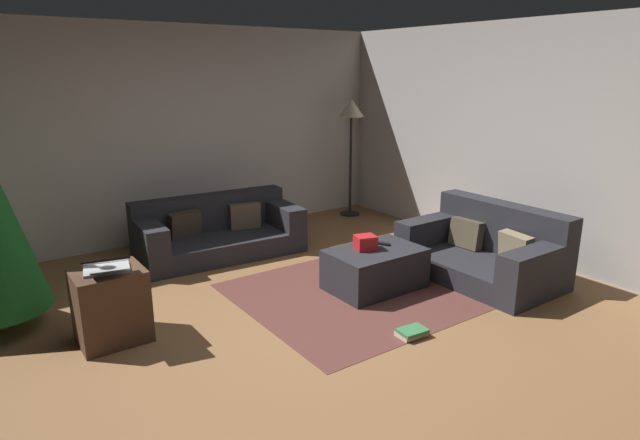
% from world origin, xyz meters
% --- Properties ---
extents(ground_plane, '(6.40, 6.40, 0.00)m').
position_xyz_m(ground_plane, '(0.00, 0.00, 0.00)').
color(ground_plane, brown).
extents(rear_partition, '(6.40, 0.12, 2.60)m').
position_xyz_m(rear_partition, '(0.00, 3.14, 1.30)').
color(rear_partition, '#BCB7B2').
rests_on(rear_partition, ground_plane).
extents(corner_partition, '(0.12, 6.40, 2.60)m').
position_xyz_m(corner_partition, '(3.14, 0.00, 1.30)').
color(corner_partition, '#B5B0AB').
rests_on(corner_partition, ground_plane).
extents(couch_left, '(1.89, 0.98, 0.65)m').
position_xyz_m(couch_left, '(0.29, 2.23, 0.26)').
color(couch_left, '#26262B').
rests_on(couch_left, ground_plane).
extents(couch_right, '(0.95, 1.54, 0.74)m').
position_xyz_m(couch_right, '(2.26, -0.03, 0.27)').
color(couch_right, '#26262B').
rests_on(couch_right, ground_plane).
extents(ottoman, '(0.91, 0.60, 0.40)m').
position_xyz_m(ottoman, '(1.11, 0.38, 0.20)').
color(ottoman, '#26262B').
rests_on(ottoman, ground_plane).
extents(gift_box, '(0.23, 0.21, 0.14)m').
position_xyz_m(gift_box, '(1.03, 0.44, 0.47)').
color(gift_box, red).
rests_on(gift_box, ottoman).
extents(tv_remote, '(0.12, 0.17, 0.02)m').
position_xyz_m(tv_remote, '(1.26, 0.46, 0.41)').
color(tv_remote, black).
rests_on(tv_remote, ottoman).
extents(side_table, '(0.52, 0.44, 0.59)m').
position_xyz_m(side_table, '(-1.27, 0.78, 0.29)').
color(side_table, '#4C3323').
rests_on(side_table, ground_plane).
extents(laptop, '(0.41, 0.45, 0.18)m').
position_xyz_m(laptop, '(-1.29, 0.72, 0.64)').
color(laptop, silver).
rests_on(laptop, side_table).
extents(book_stack, '(0.25, 0.19, 0.07)m').
position_xyz_m(book_stack, '(0.70, -0.55, 0.03)').
color(book_stack, beige).
rests_on(book_stack, ground_plane).
extents(corner_lamp, '(0.36, 0.36, 1.67)m').
position_xyz_m(corner_lamp, '(2.62, 2.69, 1.42)').
color(corner_lamp, black).
rests_on(corner_lamp, ground_plane).
extents(area_rug, '(2.60, 2.00, 0.01)m').
position_xyz_m(area_rug, '(1.11, 0.38, 0.00)').
color(area_rug, brown).
rests_on(area_rug, ground_plane).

